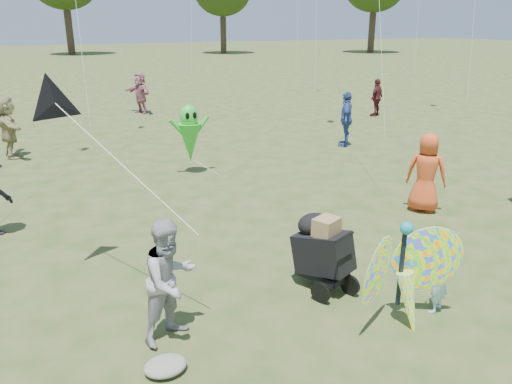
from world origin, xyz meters
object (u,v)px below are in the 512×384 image
crowd_c (346,119)px  alien_kite (190,136)px  jogging_stroller (322,247)px  butterfly_kite (405,277)px  adult_man (170,280)px  crowd_a (426,173)px  crowd_d (8,127)px  crowd_j (140,93)px  crowd_h (377,97)px  child_girl (439,279)px

crowd_c → alien_kite: alien_kite is taller
jogging_stroller → alien_kite: bearing=65.9°
butterfly_kite → alien_kite: size_ratio=1.00×
crowd_c → alien_kite: size_ratio=0.95×
jogging_stroller → adult_man: bearing=163.7°
crowd_a → alien_kite: size_ratio=0.92×
crowd_a → crowd_d: size_ratio=0.93×
crowd_a → butterfly_kite: bearing=94.1°
crowd_c → alien_kite: 5.28m
adult_man → alien_kite: size_ratio=0.88×
butterfly_kite → crowd_j: bearing=88.8°
alien_kite → butterfly_kite: bearing=-86.8°
jogging_stroller → butterfly_kite: size_ratio=0.66×
crowd_d → crowd_a: bearing=-143.1°
crowd_h → jogging_stroller: crowd_h is taller
adult_man → jogging_stroller: adult_man is taller
adult_man → crowd_a: bearing=-6.1°
adult_man → crowd_j: (3.04, 15.59, 0.06)m
jogging_stroller → crowd_d: bearing=88.6°
crowd_d → jogging_stroller: 10.57m
child_girl → crowd_j: crowd_j is taller
crowd_a → adult_man: bearing=69.4°
jogging_stroller → crowd_a: bearing=2.3°
crowd_j → alien_kite: 9.18m
crowd_d → jogging_stroller: size_ratio=1.50×
child_girl → crowd_a: bearing=-156.2°
adult_man → crowd_j: 15.88m
child_girl → adult_man: 3.46m
crowd_c → crowd_j: 9.38m
crowd_a → butterfly_kite: size_ratio=0.92×
crowd_c → crowd_h: 5.42m
crowd_c → butterfly_kite: (-4.79, -8.28, -0.15)m
crowd_h → alien_kite: (-9.18, -4.56, 0.23)m
crowd_d → butterfly_kite: (4.50, -11.01, -0.19)m
crowd_h → alien_kite: bearing=-0.7°
adult_man → crowd_j: crowd_j is taller
crowd_h → butterfly_kite: bearing=26.6°
crowd_a → child_girl: bearing=100.1°
crowd_d → crowd_h: crowd_d is taller
crowd_d → crowd_c: bearing=-112.9°
adult_man → crowd_h: size_ratio=1.04×
child_girl → crowd_h: bearing=-150.8°
alien_kite → crowd_c: bearing=9.6°
crowd_c → crowd_j: crowd_j is taller
crowd_c → crowd_h: bearing=169.6°
crowd_h → crowd_c: bearing=15.6°
crowd_d → crowd_j: size_ratio=1.04×
crowd_a → crowd_c: (1.71, 5.28, 0.03)m
crowd_d → crowd_h: bearing=-92.4°
alien_kite → crowd_j: bearing=85.3°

